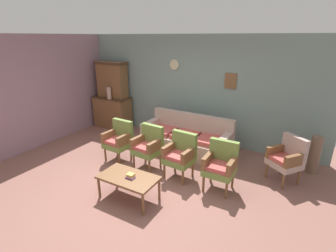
# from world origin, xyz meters

# --- Properties ---
(ground_plane) EXTENTS (7.68, 7.68, 0.00)m
(ground_plane) POSITION_xyz_m (0.00, 0.00, 0.00)
(ground_plane) COLOR #84564C
(wall_back_with_decor) EXTENTS (6.40, 0.09, 2.70)m
(wall_back_with_decor) POSITION_xyz_m (0.00, 2.63, 1.35)
(wall_back_with_decor) COLOR gray
(wall_back_with_decor) RESTS_ON ground
(wall_left_side) EXTENTS (0.06, 5.20, 2.70)m
(wall_left_side) POSITION_xyz_m (-3.23, 0.00, 1.35)
(wall_left_side) COLOR gray
(wall_left_side) RESTS_ON ground
(side_cabinet) EXTENTS (1.16, 0.55, 0.93)m
(side_cabinet) POSITION_xyz_m (-2.54, 2.25, 0.47)
(side_cabinet) COLOR brown
(side_cabinet) RESTS_ON ground
(cabinet_upper_hutch) EXTENTS (0.99, 0.38, 1.03)m
(cabinet_upper_hutch) POSITION_xyz_m (-2.54, 2.33, 1.45)
(cabinet_upper_hutch) COLOR brown
(cabinet_upper_hutch) RESTS_ON side_cabinet
(vase_on_cabinet) EXTENTS (0.13, 0.13, 0.33)m
(vase_on_cabinet) POSITION_xyz_m (-2.46, 2.07, 1.10)
(vase_on_cabinet) COLOR tan
(vase_on_cabinet) RESTS_ON side_cabinet
(floral_couch) EXTENTS (2.10, 0.85, 0.90)m
(floral_couch) POSITION_xyz_m (0.21, 1.73, 0.32)
(floral_couch) COLOR tan
(floral_couch) RESTS_ON ground
(armchair_row_middle) EXTENTS (0.55, 0.52, 0.90)m
(armchair_row_middle) POSITION_xyz_m (-0.95, 0.65, 0.50)
(armchair_row_middle) COLOR olive
(armchair_row_middle) RESTS_ON ground
(armchair_near_cabinet) EXTENTS (0.56, 0.53, 0.90)m
(armchair_near_cabinet) POSITION_xyz_m (-0.20, 0.71, 0.50)
(armchair_near_cabinet) COLOR olive
(armchair_near_cabinet) RESTS_ON ground
(armchair_by_doorway) EXTENTS (0.56, 0.53, 0.90)m
(armchair_by_doorway) POSITION_xyz_m (0.57, 0.67, 0.50)
(armchair_by_doorway) COLOR olive
(armchair_by_doorway) RESTS_ON ground
(armchair_near_couch_end) EXTENTS (0.52, 0.49, 0.90)m
(armchair_near_couch_end) POSITION_xyz_m (1.38, 0.66, 0.50)
(armchair_near_couch_end) COLOR olive
(armchair_near_couch_end) RESTS_ON ground
(wingback_chair_by_fireplace) EXTENTS (0.71, 0.71, 0.90)m
(wingback_chair_by_fireplace) POSITION_xyz_m (2.38, 1.52, 0.50)
(wingback_chair_by_fireplace) COLOR tan
(wingback_chair_by_fireplace) RESTS_ON ground
(coffee_table) EXTENTS (1.00, 0.56, 0.42)m
(coffee_table) POSITION_xyz_m (0.13, -0.39, 0.38)
(coffee_table) COLOR brown
(coffee_table) RESTS_ON ground
(book_stack_on_table) EXTENTS (0.15, 0.12, 0.07)m
(book_stack_on_table) POSITION_xyz_m (0.19, -0.40, 0.45)
(book_stack_on_table) COLOR #70457E
(book_stack_on_table) RESTS_ON coffee_table
(floor_vase_by_wall) EXTENTS (0.21, 0.21, 0.79)m
(floor_vase_by_wall) POSITION_xyz_m (2.85, 2.15, 0.39)
(floor_vase_by_wall) COLOR brown
(floor_vase_by_wall) RESTS_ON ground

